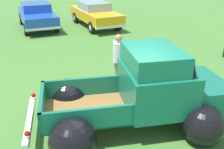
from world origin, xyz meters
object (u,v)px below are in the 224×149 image
at_px(show_car_0, 37,15).
at_px(spectator_0, 118,57).
at_px(show_car_1, 95,13).
at_px(vintage_pickup_truck, 144,96).

height_order(show_car_0, spectator_0, spectator_0).
bearing_deg(spectator_0, show_car_1, 66.42).
height_order(show_car_1, spectator_0, spectator_0).
distance_m(vintage_pickup_truck, show_car_1, 10.49).
height_order(show_car_0, show_car_1, same).
xyz_separation_m(vintage_pickup_truck, show_car_0, (-1.51, 11.07, 0.03)).
bearing_deg(show_car_1, vintage_pickup_truck, -15.08).
distance_m(show_car_1, spectator_0, 8.28).
relative_size(show_car_1, spectator_0, 2.83).
xyz_separation_m(show_car_1, spectator_0, (-1.62, -8.12, 0.17)).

